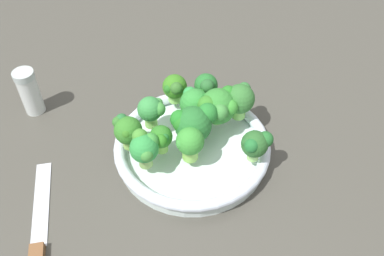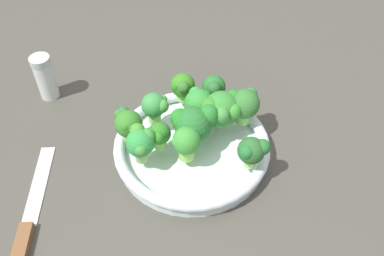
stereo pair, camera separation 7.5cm
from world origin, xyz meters
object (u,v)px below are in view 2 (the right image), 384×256
at_px(bowl, 192,146).
at_px(broccoli_floret_4, 183,87).
at_px(broccoli_floret_5, 221,110).
at_px(broccoli_floret_10, 128,123).
at_px(broccoli_floret_7, 141,142).
at_px(broccoli_floret_2, 159,135).
at_px(broccoli_floret_8, 244,103).
at_px(knife, 28,225).
at_px(broccoli_floret_1, 155,106).
at_px(broccoli_floret_0, 252,151).
at_px(broccoli_floret_6, 186,142).
at_px(broccoli_floret_3, 214,88).
at_px(broccoli_floret_9, 192,122).
at_px(broccoli_floret_11, 200,104).
at_px(pepper_shaker, 45,77).

bearing_deg(bowl, broccoli_floret_4, -77.75).
height_order(broccoli_floret_5, broccoli_floret_10, broccoli_floret_5).
relative_size(broccoli_floret_4, broccoli_floret_7, 0.86).
bearing_deg(broccoli_floret_2, bowl, -158.63).
relative_size(broccoli_floret_8, knife, 0.27).
bearing_deg(broccoli_floret_10, broccoli_floret_1, -133.98).
relative_size(broccoli_floret_0, broccoli_floret_6, 0.91).
distance_m(broccoli_floret_3, broccoli_floret_7, 0.19).
distance_m(bowl, knife, 0.31).
distance_m(broccoli_floret_7, knife, 0.23).
xyz_separation_m(broccoli_floret_1, broccoli_floret_5, (-0.12, 0.01, 0.00)).
xyz_separation_m(broccoli_floret_9, broccoli_floret_11, (-0.01, -0.06, -0.01)).
bearing_deg(pepper_shaker, bowl, 154.66).
relative_size(bowl, broccoli_floret_6, 4.32).
relative_size(broccoli_floret_6, broccoli_floret_10, 1.03).
height_order(broccoli_floret_5, broccoli_floret_9, broccoli_floret_9).
relative_size(broccoli_floret_2, pepper_shaker, 0.54).
xyz_separation_m(bowl, broccoli_floret_10, (0.11, 0.00, 0.06)).
bearing_deg(pepper_shaker, broccoli_floret_9, 154.76).
bearing_deg(broccoli_floret_4, broccoli_floret_7, 68.63).
height_order(broccoli_floret_6, broccoli_floret_9, broccoli_floret_9).
bearing_deg(broccoli_floret_7, broccoli_floret_4, -111.37).
bearing_deg(knife, broccoli_floret_1, -131.47).
distance_m(broccoli_floret_3, broccoli_floret_11, 0.05).
relative_size(bowl, knife, 1.08).
distance_m(broccoli_floret_6, broccoli_floret_11, 0.10).
distance_m(broccoli_floret_1, knife, 0.30).
xyz_separation_m(broccoli_floret_2, broccoli_floret_9, (-0.06, -0.02, 0.01)).
bearing_deg(broccoli_floret_7, broccoli_floret_6, -174.68).
bearing_deg(broccoli_floret_11, broccoli_floret_4, -55.63).
distance_m(broccoli_floret_5, broccoli_floret_10, 0.17).
relative_size(broccoli_floret_4, broccoli_floret_10, 0.92).
distance_m(broccoli_floret_1, broccoli_floret_11, 0.08).
height_order(broccoli_floret_2, broccoli_floret_11, broccoli_floret_11).
height_order(broccoli_floret_7, broccoli_floret_10, broccoli_floret_7).
xyz_separation_m(broccoli_floret_10, broccoli_floret_11, (-0.13, -0.06, -0.00)).
relative_size(broccoli_floret_0, broccoli_floret_3, 0.94).
relative_size(broccoli_floret_4, broccoli_floret_8, 0.82).
height_order(broccoli_floret_8, broccoli_floret_10, broccoli_floret_8).
height_order(broccoli_floret_3, broccoli_floret_9, broccoli_floret_9).
distance_m(broccoli_floret_1, broccoli_floret_7, 0.09).
height_order(broccoli_floret_3, broccoli_floret_10, same).
xyz_separation_m(broccoli_floret_2, broccoli_floret_11, (-0.07, -0.08, 0.00)).
relative_size(bowl, broccoli_floret_0, 4.75).
height_order(broccoli_floret_0, broccoli_floret_4, broccoli_floret_0).
height_order(bowl, broccoli_floret_1, broccoli_floret_1).
distance_m(broccoli_floret_1, broccoli_floret_2, 0.07).
height_order(broccoli_floret_8, knife, broccoli_floret_8).
relative_size(broccoli_floret_7, knife, 0.26).
bearing_deg(broccoli_floret_5, broccoli_floret_7, 32.63).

